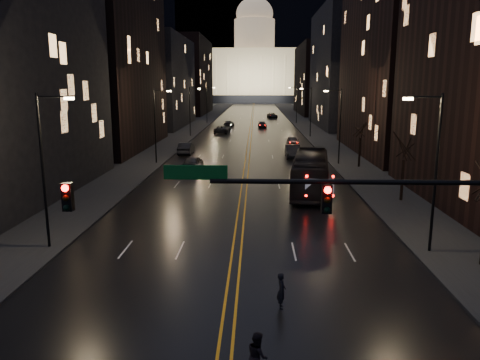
# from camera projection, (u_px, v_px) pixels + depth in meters

# --- Properties ---
(ground) EXTENTS (900.00, 900.00, 0.00)m
(ground) POSITION_uv_depth(u_px,v_px,m) (226.00, 345.00, 17.26)
(ground) COLOR black
(ground) RESTS_ON ground
(road) EXTENTS (20.00, 320.00, 0.02)m
(road) POSITION_uv_depth(u_px,v_px,m) (252.00, 116.00, 144.54)
(road) COLOR black
(road) RESTS_ON ground
(sidewalk_left) EXTENTS (8.00, 320.00, 0.16)m
(sidewalk_left) POSITION_uv_depth(u_px,v_px,m) (207.00, 115.00, 144.99)
(sidewalk_left) COLOR black
(sidewalk_left) RESTS_ON ground
(sidewalk_right) EXTENTS (8.00, 320.00, 0.16)m
(sidewalk_right) POSITION_uv_depth(u_px,v_px,m) (298.00, 116.00, 144.07)
(sidewalk_right) COLOR black
(sidewalk_right) RESTS_ON ground
(center_line) EXTENTS (0.62, 320.00, 0.01)m
(center_line) POSITION_uv_depth(u_px,v_px,m) (252.00, 116.00, 144.54)
(center_line) COLOR orange
(center_line) RESTS_ON road
(building_left_mid) EXTENTS (12.00, 30.00, 28.00)m
(building_left_mid) POSITION_uv_depth(u_px,v_px,m) (105.00, 53.00, 68.02)
(building_left_mid) COLOR black
(building_left_mid) RESTS_ON ground
(building_left_far) EXTENTS (12.00, 34.00, 20.00)m
(building_left_far) POSITION_uv_depth(u_px,v_px,m) (159.00, 82.00, 106.03)
(building_left_far) COLOR black
(building_left_far) RESTS_ON ground
(building_left_dist) EXTENTS (12.00, 40.00, 24.00)m
(building_left_dist) POSITION_uv_depth(u_px,v_px,m) (189.00, 77.00, 152.63)
(building_left_dist) COLOR black
(building_left_dist) RESTS_ON ground
(building_right_tall) EXTENTS (12.00, 30.00, 38.00)m
(building_right_tall) POSITION_uv_depth(u_px,v_px,m) (407.00, 11.00, 61.71)
(building_right_tall) COLOR black
(building_right_tall) RESTS_ON ground
(building_right_mid) EXTENTS (12.00, 34.00, 26.00)m
(building_right_mid) POSITION_uv_depth(u_px,v_px,m) (346.00, 68.00, 104.04)
(building_right_mid) COLOR black
(building_right_mid) RESTS_ON ground
(building_right_dist) EXTENTS (12.00, 40.00, 22.00)m
(building_right_dist) POSITION_uv_depth(u_px,v_px,m) (318.00, 80.00, 151.44)
(building_right_dist) COLOR black
(building_right_dist) RESTS_ON ground
(mountain_ridge) EXTENTS (520.00, 60.00, 130.00)m
(mountain_ridge) POSITION_uv_depth(u_px,v_px,m) (305.00, 14.00, 374.99)
(mountain_ridge) COLOR black
(mountain_ridge) RESTS_ON ground
(capitol) EXTENTS (90.00, 50.00, 58.50)m
(capitol) POSITION_uv_depth(u_px,v_px,m) (254.00, 70.00, 258.61)
(capitol) COLOR black
(capitol) RESTS_ON ground
(traffic_signal) EXTENTS (17.29, 0.45, 7.00)m
(traffic_signal) POSITION_uv_depth(u_px,v_px,m) (397.00, 214.00, 16.03)
(traffic_signal) COLOR black
(traffic_signal) RESTS_ON ground
(streetlamp_right_near) EXTENTS (2.13, 0.25, 9.00)m
(streetlamp_right_near) POSITION_uv_depth(u_px,v_px,m) (433.00, 165.00, 25.67)
(streetlamp_right_near) COLOR black
(streetlamp_right_near) RESTS_ON ground
(streetlamp_left_near) EXTENTS (2.13, 0.25, 9.00)m
(streetlamp_left_near) POSITION_uv_depth(u_px,v_px,m) (46.00, 163.00, 26.38)
(streetlamp_left_near) COLOR black
(streetlamp_left_near) RESTS_ON ground
(streetlamp_right_mid) EXTENTS (2.13, 0.25, 9.00)m
(streetlamp_right_mid) POSITION_uv_depth(u_px,v_px,m) (339.00, 122.00, 55.05)
(streetlamp_right_mid) COLOR black
(streetlamp_right_mid) RESTS_ON ground
(streetlamp_left_mid) EXTENTS (2.13, 0.25, 9.00)m
(streetlamp_left_mid) POSITION_uv_depth(u_px,v_px,m) (156.00, 122.00, 55.76)
(streetlamp_left_mid) COLOR black
(streetlamp_left_mid) RESTS_ON ground
(streetlamp_right_far) EXTENTS (2.13, 0.25, 9.00)m
(streetlamp_right_far) POSITION_uv_depth(u_px,v_px,m) (310.00, 109.00, 84.42)
(streetlamp_right_far) COLOR black
(streetlamp_right_far) RESTS_ON ground
(streetlamp_left_far) EXTENTS (2.13, 0.25, 9.00)m
(streetlamp_left_far) POSITION_uv_depth(u_px,v_px,m) (191.00, 109.00, 85.13)
(streetlamp_left_far) COLOR black
(streetlamp_left_far) RESTS_ON ground
(streetlamp_right_dist) EXTENTS (2.13, 0.25, 9.00)m
(streetlamp_right_dist) POSITION_uv_depth(u_px,v_px,m) (296.00, 103.00, 113.80)
(streetlamp_right_dist) COLOR black
(streetlamp_right_dist) RESTS_ON ground
(streetlamp_left_dist) EXTENTS (2.13, 0.25, 9.00)m
(streetlamp_left_dist) POSITION_uv_depth(u_px,v_px,m) (208.00, 103.00, 114.51)
(streetlamp_left_dist) COLOR black
(streetlamp_left_dist) RESTS_ON ground
(tree_right_mid) EXTENTS (2.40, 2.40, 6.65)m
(tree_right_mid) POSITION_uv_depth(u_px,v_px,m) (405.00, 147.00, 37.46)
(tree_right_mid) COLOR black
(tree_right_mid) RESTS_ON ground
(tree_right_far) EXTENTS (2.40, 2.40, 6.65)m
(tree_right_far) POSITION_uv_depth(u_px,v_px,m) (361.00, 129.00, 53.13)
(tree_right_far) COLOR black
(tree_right_far) RESTS_ON ground
(bus) EXTENTS (4.56, 12.75, 3.48)m
(bus) POSITION_uv_depth(u_px,v_px,m) (311.00, 173.00, 41.57)
(bus) COLOR black
(bus) RESTS_ON ground
(oncoming_car_a) EXTENTS (2.17, 4.83, 1.61)m
(oncoming_car_a) POSITION_uv_depth(u_px,v_px,m) (193.00, 163.00, 52.76)
(oncoming_car_a) COLOR black
(oncoming_car_a) RESTS_ON ground
(oncoming_car_b) EXTENTS (1.76, 5.02, 1.65)m
(oncoming_car_b) POSITION_uv_depth(u_px,v_px,m) (186.00, 149.00, 64.21)
(oncoming_car_b) COLOR black
(oncoming_car_b) RESTS_ON ground
(oncoming_car_c) EXTENTS (3.22, 5.99, 1.60)m
(oncoming_car_c) POSITION_uv_depth(u_px,v_px,m) (222.00, 129.00, 91.78)
(oncoming_car_c) COLOR black
(oncoming_car_c) RESTS_ON ground
(oncoming_car_d) EXTENTS (2.43, 5.04, 1.41)m
(oncoming_car_d) POSITION_uv_depth(u_px,v_px,m) (229.00, 124.00, 106.35)
(oncoming_car_d) COLOR black
(oncoming_car_d) RESTS_ON ground
(receding_car_a) EXTENTS (1.88, 5.23, 1.72)m
(receding_car_a) POSITION_uv_depth(u_px,v_px,m) (293.00, 151.00, 61.15)
(receding_car_a) COLOR black
(receding_car_a) RESTS_ON ground
(receding_car_b) EXTENTS (1.87, 4.48, 1.52)m
(receding_car_b) POSITION_uv_depth(u_px,v_px,m) (293.00, 141.00, 73.40)
(receding_car_b) COLOR black
(receding_car_b) RESTS_ON ground
(receding_car_c) EXTENTS (2.03, 4.54, 1.29)m
(receding_car_c) POSITION_uv_depth(u_px,v_px,m) (262.00, 125.00, 104.05)
(receding_car_c) COLOR black
(receding_car_c) RESTS_ON ground
(receding_car_d) EXTENTS (3.11, 5.62, 1.49)m
(receding_car_d) POSITION_uv_depth(u_px,v_px,m) (272.00, 115.00, 133.93)
(receding_car_d) COLOR black
(receding_car_d) RESTS_ON ground
(pedestrian_a) EXTENTS (0.40, 0.59, 1.59)m
(pedestrian_a) POSITION_uv_depth(u_px,v_px,m) (281.00, 291.00, 19.98)
(pedestrian_a) COLOR black
(pedestrian_a) RESTS_ON ground
(pedestrian_b) EXTENTS (0.64, 0.88, 1.63)m
(pedestrian_b) POSITION_uv_depth(u_px,v_px,m) (258.00, 355.00, 15.18)
(pedestrian_b) COLOR black
(pedestrian_b) RESTS_ON ground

